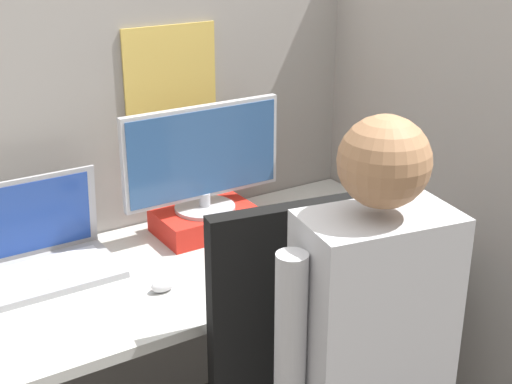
% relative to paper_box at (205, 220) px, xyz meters
% --- Properties ---
extents(cubicle_panel_back, '(2.11, 0.05, 1.64)m').
position_rel_paper_box_xyz_m(cubicle_panel_back, '(-0.16, 0.19, 0.05)').
color(cubicle_panel_back, gray).
rests_on(cubicle_panel_back, ground).
extents(cubicle_panel_right, '(0.04, 1.29, 1.64)m').
position_rel_paper_box_xyz_m(cubicle_panel_right, '(0.67, -0.23, 0.04)').
color(cubicle_panel_right, gray).
rests_on(cubicle_panel_right, ground).
extents(desk, '(1.61, 0.66, 0.74)m').
position_rel_paper_box_xyz_m(desk, '(-0.16, -0.16, -0.21)').
color(desk, '#B7B7B2').
rests_on(desk, ground).
extents(paper_box, '(0.31, 0.21, 0.08)m').
position_rel_paper_box_xyz_m(paper_box, '(0.00, 0.00, 0.00)').
color(paper_box, red).
rests_on(paper_box, desk).
extents(monitor, '(0.54, 0.20, 0.34)m').
position_rel_paper_box_xyz_m(monitor, '(-0.00, 0.00, 0.21)').
color(monitor, '#B2B2B7').
rests_on(monitor, paper_box).
extents(laptop, '(0.37, 0.26, 0.27)m').
position_rel_paper_box_xyz_m(laptop, '(-0.52, 0.00, 0.01)').
color(laptop, '#99999E').
rests_on(laptop, desk).
extents(mouse, '(0.07, 0.04, 0.04)m').
position_rel_paper_box_xyz_m(mouse, '(-0.29, -0.28, -0.02)').
color(mouse, silver).
rests_on(mouse, desk).
extents(stapler, '(0.04, 0.15, 0.06)m').
position_rel_paper_box_xyz_m(stapler, '(0.58, -0.14, -0.01)').
color(stapler, '#2D2D33').
rests_on(stapler, desk).
extents(carrot_toy, '(0.05, 0.16, 0.05)m').
position_rel_paper_box_xyz_m(carrot_toy, '(0.13, -0.32, -0.01)').
color(carrot_toy, orange).
rests_on(carrot_toy, desk).
extents(person, '(0.47, 0.45, 1.33)m').
position_rel_paper_box_xyz_m(person, '(-0.02, -0.89, -0.01)').
color(person, black).
rests_on(person, ground).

